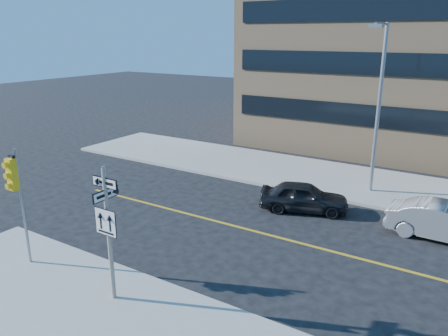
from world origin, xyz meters
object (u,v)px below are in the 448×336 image
Objects in this scene: sign_pole at (108,227)px; traffic_signal at (15,184)px; parked_car_b at (445,222)px; parked_car_a at (304,197)px; streetlight_a at (378,99)px.

traffic_signal is (-4.00, -0.15, 0.59)m from sign_pole.
sign_pole is at bearing 142.37° from parked_car_b.
traffic_signal reaches higher than parked_car_a.
parked_car_a is 5.84m from streetlight_a.
parked_car_b is at bearing 40.24° from traffic_signal.
parked_car_b is at bearing 51.65° from sign_pole.
traffic_signal reaches higher than parked_car_b.
parked_car_b is at bearing -107.47° from parked_car_a.
parked_car_a is (6.04, 9.74, -2.37)m from traffic_signal.
streetlight_a is (-3.75, 3.47, 4.05)m from parked_car_b.
streetlight_a is at bearing 47.92° from parked_car_b.
sign_pole is 0.51× the size of streetlight_a.
streetlight_a is at bearing 59.20° from traffic_signal.
streetlight_a is (8.00, 13.42, 1.73)m from traffic_signal.
sign_pole reaches higher than traffic_signal.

